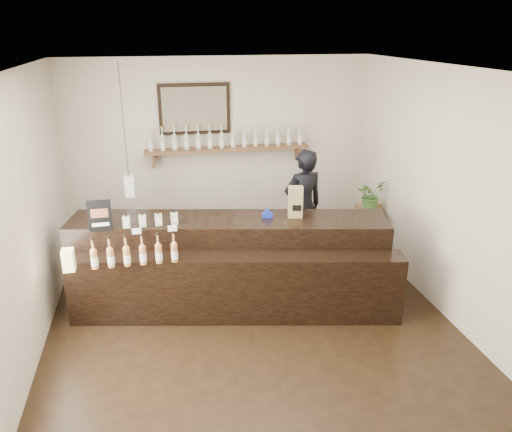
% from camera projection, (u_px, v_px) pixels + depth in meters
% --- Properties ---
extents(ground, '(5.00, 5.00, 0.00)m').
position_uv_depth(ground, '(253.00, 326.00, 5.65)').
color(ground, black).
rests_on(ground, ground).
extents(room_shell, '(5.00, 5.00, 5.00)m').
position_uv_depth(room_shell, '(252.00, 182.00, 5.05)').
color(room_shell, beige).
rests_on(room_shell, ground).
extents(back_wall_decor, '(2.66, 0.96, 1.69)m').
position_uv_depth(back_wall_decor, '(211.00, 132.00, 7.18)').
color(back_wall_decor, brown).
rests_on(back_wall_decor, ground).
extents(counter, '(3.82, 1.73, 1.23)m').
position_uv_depth(counter, '(230.00, 266.00, 5.96)').
color(counter, black).
rests_on(counter, ground).
extents(promo_sign, '(0.26, 0.03, 0.36)m').
position_uv_depth(promo_sign, '(100.00, 216.00, 5.49)').
color(promo_sign, black).
rests_on(promo_sign, counter).
extents(paper_bag, '(0.19, 0.16, 0.37)m').
position_uv_depth(paper_bag, '(295.00, 202.00, 5.89)').
color(paper_bag, '#997D4A').
rests_on(paper_bag, counter).
extents(tape_dispenser, '(0.13, 0.06, 0.10)m').
position_uv_depth(tape_dispenser, '(267.00, 214.00, 5.92)').
color(tape_dispenser, '#1828A8').
rests_on(tape_dispenser, counter).
extents(side_cabinet, '(0.51, 0.59, 0.73)m').
position_uv_depth(side_cabinet, '(367.00, 233.00, 7.25)').
color(side_cabinet, brown).
rests_on(side_cabinet, ground).
extents(potted_plant, '(0.50, 0.48, 0.43)m').
position_uv_depth(potted_plant, '(371.00, 195.00, 7.05)').
color(potted_plant, '#42712D').
rests_on(potted_plant, side_cabinet).
extents(shopkeeper, '(0.77, 0.60, 1.85)m').
position_uv_depth(shopkeeper, '(303.00, 199.00, 6.94)').
color(shopkeeper, black).
rests_on(shopkeeper, ground).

